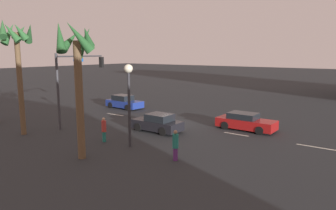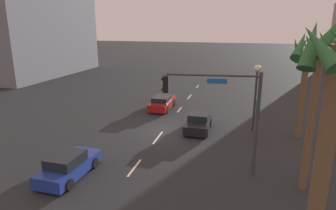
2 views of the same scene
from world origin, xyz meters
The scene contains 17 objects.
ground_plane centered at (0.00, 0.00, 0.00)m, with size 220.00×220.00×0.00m, color #232628.
lane_stripe_0 centered at (-18.00, 0.00, 0.01)m, with size 1.86×0.14×0.01m, color silver.
lane_stripe_1 centered at (-11.85, 0.00, 0.01)m, with size 2.41×0.14×0.01m, color silver.
lane_stripe_2 centered at (-6.23, 0.00, 0.01)m, with size 2.00×0.14×0.01m, color silver.
lane_stripe_3 centered at (1.66, 0.00, 0.01)m, with size 2.60×0.14×0.01m, color silver.
lane_stripe_4 centered at (6.79, 0.00, 0.01)m, with size 2.29×0.14×0.01m, color silver.
car_0 centered at (-0.82, 2.77, 0.65)m, with size 3.98×1.95×1.41m.
car_1 centered at (-6.20, -1.80, 0.64)m, with size 4.64×1.95×1.35m.
car_2 centered at (8.71, -3.30, 0.66)m, with size 4.38×2.04×1.45m.
traffic_signal centered at (6.04, 5.17, 4.17)m, with size 0.84×5.51×6.09m.
streetlamp centered at (-1.91, 7.15, 3.86)m, with size 0.56×0.56×5.42m.
pedestrian_0 centered at (-5.88, 7.58, 0.95)m, with size 0.38×0.38×1.79m.
pedestrian_1 centered at (0.33, 7.34, 0.91)m, with size 0.46×0.46×1.72m.
palm_tree_0 centered at (6.85, 9.58, 6.54)m, with size 2.44×2.75×8.68m.
palm_tree_1 centered at (12.59, 8.85, 6.35)m, with size 2.46×2.71×9.02m.
palm_tree_2 centered at (-1.19, 10.53, 5.68)m, with size 2.59×2.67×7.91m.
building_0 centered at (-21.43, -29.70, 7.28)m, with size 21.49×14.09×14.56m, color slate.
Camera 2 is at (22.42, 6.15, 8.67)m, focal length 31.99 mm.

